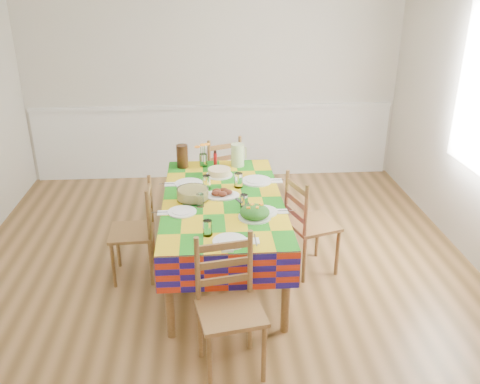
{
  "coord_description": "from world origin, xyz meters",
  "views": [
    {
      "loc": [
        -0.11,
        -3.61,
        2.41
      ],
      "look_at": [
        0.16,
        0.11,
        0.79
      ],
      "focal_mm": 38.0,
      "sensor_mm": 36.0,
      "label": 1
    }
  ],
  "objects_px": {
    "meat_platter": "(221,194)",
    "chair_left": "(137,232)",
    "chair_far": "(220,177)",
    "chair_near": "(229,308)",
    "dining_table": "(223,206)",
    "tea_pitcher": "(182,156)",
    "green_pitcher": "(238,155)",
    "chair_right": "(308,225)"
  },
  "relations": [
    {
      "from": "dining_table",
      "to": "tea_pitcher",
      "type": "xyz_separation_m",
      "value": [
        -0.35,
        0.75,
        0.19
      ]
    },
    {
      "from": "chair_right",
      "to": "chair_near",
      "type": "bearing_deg",
      "value": 129.28
    },
    {
      "from": "green_pitcher",
      "to": "meat_platter",
      "type": "bearing_deg",
      "value": -104.34
    },
    {
      "from": "chair_near",
      "to": "chair_far",
      "type": "height_order",
      "value": "chair_near"
    },
    {
      "from": "dining_table",
      "to": "chair_far",
      "type": "distance_m",
      "value": 1.16
    },
    {
      "from": "dining_table",
      "to": "green_pitcher",
      "type": "bearing_deg",
      "value": 76.97
    },
    {
      "from": "tea_pitcher",
      "to": "chair_far",
      "type": "distance_m",
      "value": 0.65
    },
    {
      "from": "tea_pitcher",
      "to": "chair_far",
      "type": "height_order",
      "value": "tea_pitcher"
    },
    {
      "from": "green_pitcher",
      "to": "chair_right",
      "type": "distance_m",
      "value": 1.01
    },
    {
      "from": "meat_platter",
      "to": "tea_pitcher",
      "type": "height_order",
      "value": "tea_pitcher"
    },
    {
      "from": "dining_table",
      "to": "chair_right",
      "type": "xyz_separation_m",
      "value": [
        0.72,
        -0.01,
        -0.19
      ]
    },
    {
      "from": "tea_pitcher",
      "to": "chair_right",
      "type": "relative_size",
      "value": 0.24
    },
    {
      "from": "dining_table",
      "to": "chair_right",
      "type": "relative_size",
      "value": 2.03
    },
    {
      "from": "meat_platter",
      "to": "chair_left",
      "type": "xyz_separation_m",
      "value": [
        -0.71,
        -0.04,
        -0.31
      ]
    },
    {
      "from": "green_pitcher",
      "to": "chair_left",
      "type": "xyz_separation_m",
      "value": [
        -0.9,
        -0.75,
        -0.39
      ]
    },
    {
      "from": "chair_near",
      "to": "chair_right",
      "type": "relative_size",
      "value": 1.02
    },
    {
      "from": "dining_table",
      "to": "tea_pitcher",
      "type": "bearing_deg",
      "value": 115.08
    },
    {
      "from": "green_pitcher",
      "to": "chair_far",
      "type": "bearing_deg",
      "value": 111.87
    },
    {
      "from": "chair_left",
      "to": "chair_near",
      "type": "bearing_deg",
      "value": 30.02
    },
    {
      "from": "meat_platter",
      "to": "chair_near",
      "type": "xyz_separation_m",
      "value": [
        0.0,
        -1.18,
        -0.28
      ]
    },
    {
      "from": "green_pitcher",
      "to": "tea_pitcher",
      "type": "bearing_deg",
      "value": -179.89
    },
    {
      "from": "meat_platter",
      "to": "chair_near",
      "type": "height_order",
      "value": "chair_near"
    },
    {
      "from": "tea_pitcher",
      "to": "chair_near",
      "type": "bearing_deg",
      "value": -79.72
    },
    {
      "from": "chair_near",
      "to": "green_pitcher",
      "type": "bearing_deg",
      "value": 74.08
    },
    {
      "from": "chair_left",
      "to": "chair_right",
      "type": "relative_size",
      "value": 0.96
    },
    {
      "from": "tea_pitcher",
      "to": "chair_right",
      "type": "distance_m",
      "value": 1.37
    },
    {
      "from": "chair_left",
      "to": "tea_pitcher",
      "type": "bearing_deg",
      "value": 151.34
    },
    {
      "from": "green_pitcher",
      "to": "chair_right",
      "type": "bearing_deg",
      "value": -54.13
    },
    {
      "from": "chair_left",
      "to": "chair_right",
      "type": "height_order",
      "value": "chair_right"
    },
    {
      "from": "chair_near",
      "to": "chair_left",
      "type": "distance_m",
      "value": 1.35
    },
    {
      "from": "dining_table",
      "to": "chair_near",
      "type": "bearing_deg",
      "value": -90.38
    },
    {
      "from": "chair_far",
      "to": "chair_left",
      "type": "bearing_deg",
      "value": 35.76
    },
    {
      "from": "dining_table",
      "to": "chair_far",
      "type": "height_order",
      "value": "chair_far"
    },
    {
      "from": "chair_left",
      "to": "chair_right",
      "type": "bearing_deg",
      "value": 87.38
    },
    {
      "from": "meat_platter",
      "to": "chair_far",
      "type": "bearing_deg",
      "value": 88.8
    },
    {
      "from": "chair_near",
      "to": "dining_table",
      "type": "bearing_deg",
      "value": 79.17
    },
    {
      "from": "meat_platter",
      "to": "chair_left",
      "type": "relative_size",
      "value": 0.35
    },
    {
      "from": "chair_near",
      "to": "chair_right",
      "type": "xyz_separation_m",
      "value": [
        0.73,
        1.13,
        -0.01
      ]
    },
    {
      "from": "dining_table",
      "to": "chair_near",
      "type": "relative_size",
      "value": 1.99
    },
    {
      "from": "chair_near",
      "to": "chair_right",
      "type": "distance_m",
      "value": 1.34
    },
    {
      "from": "chair_far",
      "to": "chair_near",
      "type": "bearing_deg",
      "value": 68.09
    },
    {
      "from": "dining_table",
      "to": "chair_near",
      "type": "xyz_separation_m",
      "value": [
        -0.01,
        -1.14,
        -0.18
      ]
    }
  ]
}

